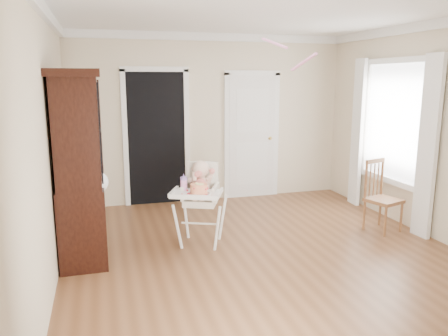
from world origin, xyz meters
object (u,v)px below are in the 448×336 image
object	(u,v)px
sippy_cup	(184,183)
dining_chair	(382,198)
high_chair	(200,194)
china_cabinet	(81,165)
cake	(199,189)

from	to	relation	value
sippy_cup	dining_chair	xyz separation A→B (m)	(2.64, -0.12, -0.35)
high_chair	china_cabinet	size ratio (longest dim) A/B	0.49
high_chair	sippy_cup	size ratio (longest dim) A/B	5.17
dining_chair	sippy_cup	bearing A→B (deg)	159.79
sippy_cup	china_cabinet	size ratio (longest dim) A/B	0.09
high_chair	china_cabinet	xyz separation A→B (m)	(-1.35, 0.06, 0.42)
high_chair	dining_chair	size ratio (longest dim) A/B	1.08
sippy_cup	high_chair	bearing A→B (deg)	10.00
china_cabinet	cake	bearing A→B (deg)	-14.33
high_chair	china_cabinet	bearing A→B (deg)	-158.85
dining_chair	cake	bearing A→B (deg)	164.82
high_chair	dining_chair	bearing A→B (deg)	20.12
high_chair	cake	world-z (taller)	high_chair
cake	china_cabinet	world-z (taller)	china_cabinet
cake	dining_chair	size ratio (longest dim) A/B	0.27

